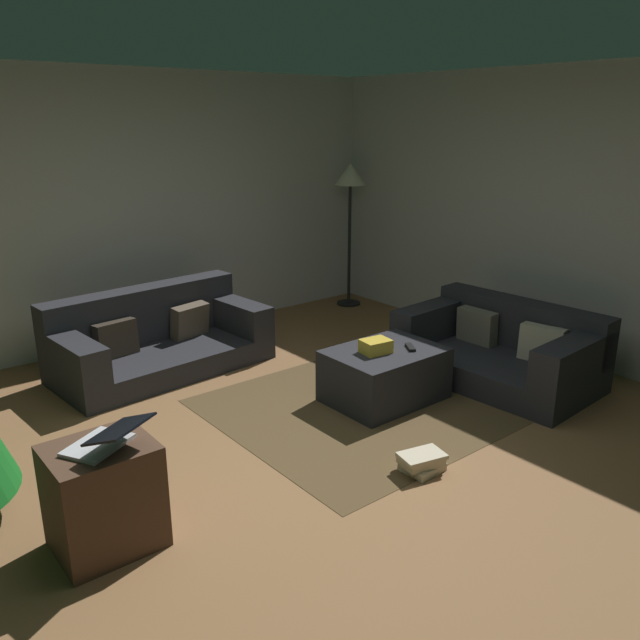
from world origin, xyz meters
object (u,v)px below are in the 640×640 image
couch_left (156,339)px  side_table (104,497)px  couch_right (503,350)px  gift_box (376,346)px  book_stack (422,462)px  tv_remote (410,347)px  ottoman (385,375)px  laptop (106,439)px  corner_lamp (350,185)px

couch_left → side_table: couch_left is taller
couch_right → gift_box: bearing=71.8°
book_stack → tv_remote: bearing=47.8°
couch_right → gift_box: (-1.20, 0.32, 0.21)m
couch_left → ottoman: 2.09m
couch_left → side_table: size_ratio=3.31×
couch_right → ottoman: couch_right is taller
tv_remote → side_table: size_ratio=0.28×
tv_remote → couch_right: bearing=19.5°
gift_box → ottoman: bearing=-2.7°
tv_remote → laptop: (-2.56, -0.35, 0.20)m
couch_right → gift_box: 1.26m
ottoman → side_table: (-2.41, -0.40, 0.08)m
corner_lamp → book_stack: bearing=-124.5°
book_stack → gift_box: bearing=62.9°
couch_left → laptop: size_ratio=3.99×
laptop → book_stack: 1.95m
side_table → gift_box: bearing=10.0°
couch_right → laptop: 3.51m
gift_box → tv_remote: (0.27, -0.11, -0.04)m
ottoman → book_stack: ottoman is taller
book_stack → couch_right: bearing=20.3°
gift_box → laptop: laptop is taller
gift_box → side_table: bearing=-170.0°
gift_box → side_table: side_table is taller
couch_right → tv_remote: (-0.93, 0.21, 0.17)m
gift_box → tv_remote: bearing=-21.3°
book_stack → corner_lamp: (2.17, 3.17, 1.34)m
couch_left → tv_remote: size_ratio=11.90×
couch_left → book_stack: bearing=96.2°
couch_right → side_table: size_ratio=2.85×
couch_right → side_table: 3.52m
side_table → ottoman: bearing=9.4°
ottoman → laptop: bearing=-169.3°
gift_box → side_table: size_ratio=0.38×
couch_right → gift_box: couch_right is taller
ottoman → tv_remote: (0.17, -0.10, 0.22)m
ottoman → gift_box: size_ratio=4.04×
couch_right → tv_remote: couch_right is taller
side_table → corner_lamp: 4.92m
ottoman → tv_remote: tv_remote is taller
gift_box → book_stack: 1.13m
couch_left → book_stack: 2.77m
couch_left → laptop: laptop is taller
gift_box → corner_lamp: corner_lamp is taller
gift_box → laptop: 2.34m
side_table → laptop: 0.35m
side_table → tv_remote: bearing=6.6°
couch_left → corner_lamp: bearing=-175.0°
ottoman → corner_lamp: bearing=54.5°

